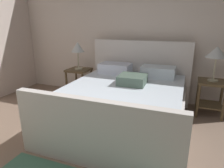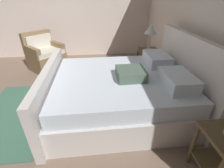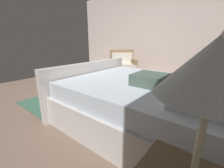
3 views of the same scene
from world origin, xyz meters
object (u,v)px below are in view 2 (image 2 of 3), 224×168
object	(u,v)px
nightstand_left	(148,58)
armchair	(45,56)
table_lamp_left	(151,30)
bed	(122,91)

from	to	relation	value
nightstand_left	armchair	size ratio (longest dim) A/B	0.59
table_lamp_left	nightstand_left	bearing A→B (deg)	-63.43
bed	armchair	world-z (taller)	bed
bed	table_lamp_left	bearing A→B (deg)	148.24
nightstand_left	armchair	xyz separation A→B (m)	(-0.57, -2.43, -0.06)
armchair	table_lamp_left	bearing A→B (deg)	76.91
nightstand_left	table_lamp_left	xyz separation A→B (m)	(-0.00, 0.00, 0.63)
table_lamp_left	armchair	bearing A→B (deg)	-103.09
bed	table_lamp_left	world-z (taller)	bed
armchair	nightstand_left	bearing A→B (deg)	76.91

